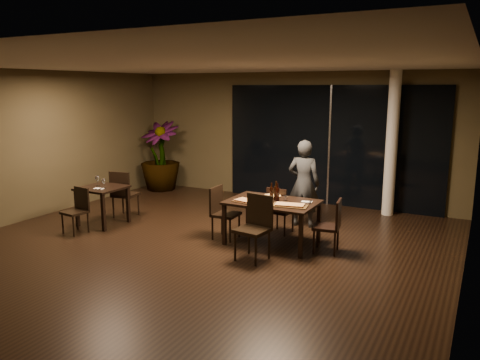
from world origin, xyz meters
name	(u,v)px	position (x,y,z in m)	size (l,w,h in m)	color
ground	(198,248)	(0.00, 0.00, 0.00)	(8.00, 8.00, 0.00)	black
wall_back	(290,137)	(0.00, 4.05, 1.50)	(8.00, 0.10, 3.00)	#463C25
wall_left	(28,145)	(-4.05, 0.00, 1.50)	(0.10, 8.00, 3.00)	#463C25
wall_right	(475,183)	(4.05, 0.00, 1.50)	(0.10, 8.00, 3.00)	#463C25
ceiling	(194,63)	(0.00, 0.00, 3.02)	(8.00, 8.00, 0.04)	silver
window_panel	(330,146)	(1.00, 3.96, 1.35)	(5.00, 0.06, 2.70)	black
column	(392,144)	(2.40, 3.65, 1.50)	(0.24, 0.24, 3.00)	white
main_table	(272,205)	(1.00, 0.80, 0.68)	(1.50, 1.00, 0.75)	black
side_table	(102,193)	(-2.40, 0.30, 0.62)	(0.80, 0.80, 0.75)	black
chair_main_far	(279,208)	(0.89, 1.35, 0.49)	(0.44, 0.44, 0.87)	black
chair_main_near	(256,224)	(1.06, 0.03, 0.56)	(0.52, 0.52, 1.01)	black
chair_main_left	(222,210)	(0.08, 0.66, 0.52)	(0.44, 0.44, 0.93)	black
chair_main_right	(331,223)	(2.03, 0.84, 0.49)	(0.46, 0.46, 0.88)	black
chair_side_far	(123,192)	(-2.37, 0.86, 0.55)	(0.53, 0.53, 0.98)	black
chair_side_near	(78,208)	(-2.43, -0.30, 0.47)	(0.43, 0.43, 0.84)	black
diner	(304,184)	(1.10, 2.03, 0.84)	(0.57, 0.38, 1.68)	#292B2E
potted_plant	(160,156)	(-3.35, 3.38, 0.89)	(0.97, 0.97, 1.78)	#1E521B
pizza_board_left	(249,202)	(0.70, 0.52, 0.76)	(0.55, 0.28, 0.01)	#482C17
pizza_board_right	(290,206)	(1.39, 0.61, 0.76)	(0.58, 0.29, 0.01)	#432E15
oblong_pizza_left	(249,201)	(0.70, 0.52, 0.77)	(0.47, 0.22, 0.02)	#6B090B
oblong_pizza_right	(290,205)	(1.39, 0.61, 0.77)	(0.45, 0.21, 0.02)	maroon
round_pizza	(272,196)	(0.86, 1.11, 0.76)	(0.30, 0.30, 0.01)	#AC1A13
bottle_a	(272,192)	(0.95, 0.87, 0.90)	(0.07, 0.07, 0.30)	black
bottle_b	(277,192)	(1.06, 0.86, 0.90)	(0.07, 0.07, 0.30)	black
bottle_c	(276,191)	(1.02, 0.90, 0.92)	(0.07, 0.07, 0.33)	black
tumbler_left	(260,197)	(0.74, 0.85, 0.79)	(0.07, 0.07, 0.08)	white
tumbler_right	(286,198)	(1.18, 0.94, 0.79)	(0.07, 0.07, 0.08)	white
napkin_near	(299,206)	(1.53, 0.68, 0.76)	(0.18, 0.10, 0.01)	silver
napkin_far	(307,202)	(1.55, 0.99, 0.76)	(0.18, 0.10, 0.01)	silver
wine_glass_a	(97,181)	(-2.55, 0.34, 0.85)	(0.09, 0.09, 0.19)	white
wine_glass_b	(104,184)	(-2.28, 0.24, 0.84)	(0.08, 0.08, 0.17)	white
side_napkin	(99,189)	(-2.31, 0.12, 0.76)	(0.18, 0.11, 0.01)	white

